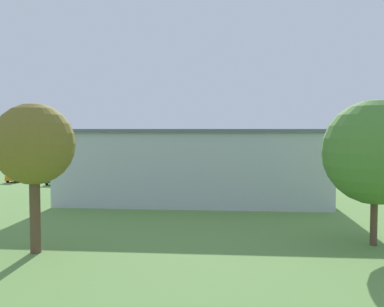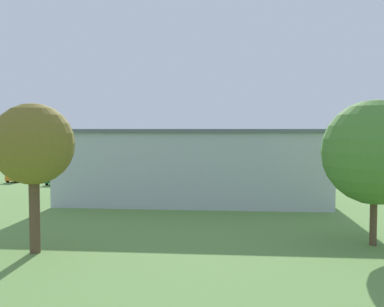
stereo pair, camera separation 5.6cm
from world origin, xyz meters
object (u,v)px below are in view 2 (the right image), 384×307
person_at_fence_line (176,175)px  car_grey (106,177)px  biplane (190,142)px  tree_near_perimeter_road (33,145)px  windsock (333,144)px  hangar (196,163)px  car_green (58,178)px  person_crossing_taxiway (223,175)px  car_orange (19,176)px  person_near_hangar_door (210,175)px  tree_by_windsock (375,152)px  person_watching_takeoff (302,177)px

person_at_fence_line → car_grey: bearing=16.4°
person_at_fence_line → biplane: bearing=-91.3°
tree_near_perimeter_road → windsock: (-33.01, -59.58, -1.86)m
hangar → biplane: 38.39m
car_green → person_at_fence_line: 17.17m
car_green → person_crossing_taxiway: 24.14m
car_orange → person_crossing_taxiway: 30.57m
hangar → car_orange: hangar is taller
hangar → person_near_hangar_door: size_ratio=16.46×
person_at_fence_line → windsock: size_ratio=0.31×
car_grey → tree_by_windsock: tree_by_windsock is taller
person_crossing_taxiway → tree_near_perimeter_road: bearing=73.2°
car_grey → tree_near_perimeter_road: (-5.16, 36.24, 5.95)m
windsock → car_grey: bearing=31.4°
car_green → car_orange: 7.24m
hangar → car_grey: bearing=-43.4°
person_watching_takeoff → tree_by_windsock: (1.51, 34.24, 5.39)m
tree_near_perimeter_road → person_near_hangar_door: bearing=-104.0°
tree_near_perimeter_road → biplane: bearing=-94.9°
car_orange → person_watching_takeoff: bearing=-178.7°
hangar → car_green: bearing=-28.6°
hangar → car_green: (20.40, -11.13, -3.06)m
car_green → windsock: 51.55m
person_near_hangar_door → windsock: bearing=-139.1°
car_grey → biplane: bearing=-112.6°
hangar → biplane: hangar is taller
hangar → car_grey: 19.37m
biplane → tree_near_perimeter_road: bearing=85.1°
car_grey → windsock: 44.93m
car_grey → person_near_hangar_door: (-15.04, -3.31, 0.04)m
person_near_hangar_door → tree_by_windsock: bearing=108.2°
person_at_fence_line → tree_near_perimeter_road: (4.76, 39.16, 5.91)m
car_grey → tree_near_perimeter_road: tree_near_perimeter_road is taller
person_near_hangar_door → tree_near_perimeter_road: size_ratio=0.18×
person_near_hangar_door → car_grey: bearing=12.4°
person_crossing_taxiway → biplane: bearing=-73.2°
person_near_hangar_door → tree_by_windsock: 38.60m
person_watching_takeoff → tree_by_windsock: tree_by_windsock is taller
car_orange → person_at_fence_line: size_ratio=2.61×
car_green → tree_near_perimeter_road: bearing=108.8°
person_near_hangar_door → person_at_fence_line: (5.11, 0.39, 0.01)m
car_orange → person_watching_takeoff: 41.88m
tree_near_perimeter_road → windsock: 68.14m
person_crossing_taxiway → tree_near_perimeter_road: (11.91, 39.33, 5.90)m
car_grey → windsock: windsock is taller
tree_by_windsock → biplane: bearing=-74.1°
hangar → person_crossing_taxiway: size_ratio=16.14×
biplane → car_orange: (23.80, 24.73, -4.44)m
person_near_hangar_door → person_at_fence_line: person_at_fence_line is taller
car_green → tree_by_windsock: bearing=137.2°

